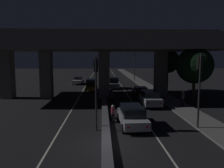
{
  "coord_description": "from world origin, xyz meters",
  "views": [
    {
      "loc": [
        -0.22,
        -13.16,
        5.44
      ],
      "look_at": [
        1.44,
        24.38,
        0.93
      ],
      "focal_mm": 35.0,
      "sensor_mm": 36.0,
      "label": 1
    }
  ],
  "objects_px": {
    "street_lamp": "(133,62)",
    "motorcycle_red_filtering_mid": "(112,96)",
    "car_white_second_oncoming": "(78,80)",
    "traffic_light_right_of_median": "(199,79)",
    "motorcycle_white_filtering_far": "(108,90)",
    "car_silver_lead": "(132,116)",
    "car_silver_fourth": "(114,83)",
    "traffic_light_left_of_median": "(96,81)",
    "motorcycle_black_filtering_near": "(113,114)",
    "car_taxi_yellow_lead_oncoming": "(91,85)",
    "car_black_third": "(140,92)",
    "car_silver_second": "(150,98)",
    "pedestrian_on_sidewalk": "(183,98)"
  },
  "relations": [
    {
      "from": "traffic_light_right_of_median",
      "to": "motorcycle_black_filtering_near",
      "type": "bearing_deg",
      "value": 158.29
    },
    {
      "from": "traffic_light_left_of_median",
      "to": "car_black_third",
      "type": "bearing_deg",
      "value": 67.62
    },
    {
      "from": "traffic_light_left_of_median",
      "to": "motorcycle_white_filtering_far",
      "type": "xyz_separation_m",
      "value": [
        1.36,
        16.85,
        -3.17
      ]
    },
    {
      "from": "traffic_light_right_of_median",
      "to": "motorcycle_white_filtering_far",
      "type": "xyz_separation_m",
      "value": [
        -6.42,
        16.85,
        -3.29
      ]
    },
    {
      "from": "street_lamp",
      "to": "car_black_third",
      "type": "height_order",
      "value": "street_lamp"
    },
    {
      "from": "traffic_light_left_of_median",
      "to": "car_silver_lead",
      "type": "xyz_separation_m",
      "value": [
        2.82,
        0.78,
        -2.9
      ]
    },
    {
      "from": "car_silver_lead",
      "to": "motorcycle_black_filtering_near",
      "type": "distance_m",
      "value": 2.31
    },
    {
      "from": "car_black_third",
      "to": "pedestrian_on_sidewalk",
      "type": "distance_m",
      "value": 7.79
    },
    {
      "from": "street_lamp",
      "to": "car_silver_second",
      "type": "distance_m",
      "value": 27.19
    },
    {
      "from": "car_silver_fourth",
      "to": "pedestrian_on_sidewalk",
      "type": "relative_size",
      "value": 2.4
    },
    {
      "from": "car_silver_fourth",
      "to": "traffic_light_left_of_median",
      "type": "bearing_deg",
      "value": 172.42
    },
    {
      "from": "car_silver_second",
      "to": "car_white_second_oncoming",
      "type": "xyz_separation_m",
      "value": [
        -10.41,
        21.58,
        -0.17
      ]
    },
    {
      "from": "motorcycle_black_filtering_near",
      "to": "motorcycle_white_filtering_far",
      "type": "bearing_deg",
      "value": -3.98
    },
    {
      "from": "car_silver_lead",
      "to": "motorcycle_red_filtering_mid",
      "type": "distance_m",
      "value": 10.83
    },
    {
      "from": "traffic_light_right_of_median",
      "to": "car_taxi_yellow_lead_oncoming",
      "type": "height_order",
      "value": "traffic_light_right_of_median"
    },
    {
      "from": "car_silver_lead",
      "to": "motorcycle_white_filtering_far",
      "type": "height_order",
      "value": "car_silver_lead"
    },
    {
      "from": "traffic_light_right_of_median",
      "to": "street_lamp",
      "type": "bearing_deg",
      "value": 90.09
    },
    {
      "from": "car_silver_lead",
      "to": "traffic_light_left_of_median",
      "type": "bearing_deg",
      "value": 103.42
    },
    {
      "from": "motorcycle_black_filtering_near",
      "to": "car_white_second_oncoming",
      "type": "bearing_deg",
      "value": 8.38
    },
    {
      "from": "traffic_light_left_of_median",
      "to": "motorcycle_white_filtering_far",
      "type": "distance_m",
      "value": 17.2
    },
    {
      "from": "car_black_third",
      "to": "motorcycle_red_filtering_mid",
      "type": "xyz_separation_m",
      "value": [
        -4.15,
        -2.61,
        -0.12
      ]
    },
    {
      "from": "street_lamp",
      "to": "motorcycle_red_filtering_mid",
      "type": "xyz_separation_m",
      "value": [
        -6.04,
        -23.29,
        -3.85
      ]
    },
    {
      "from": "car_silver_fourth",
      "to": "pedestrian_on_sidewalk",
      "type": "distance_m",
      "value": 16.82
    },
    {
      "from": "traffic_light_left_of_median",
      "to": "car_taxi_yellow_lead_oncoming",
      "type": "height_order",
      "value": "traffic_light_left_of_median"
    },
    {
      "from": "car_silver_second",
      "to": "motorcycle_white_filtering_far",
      "type": "height_order",
      "value": "car_silver_second"
    },
    {
      "from": "traffic_light_left_of_median",
      "to": "motorcycle_red_filtering_mid",
      "type": "distance_m",
      "value": 12.09
    },
    {
      "from": "traffic_light_right_of_median",
      "to": "motorcycle_white_filtering_far",
      "type": "bearing_deg",
      "value": 110.86
    },
    {
      "from": "motorcycle_red_filtering_mid",
      "to": "traffic_light_right_of_median",
      "type": "bearing_deg",
      "value": -153.34
    },
    {
      "from": "car_silver_lead",
      "to": "car_silver_second",
      "type": "bearing_deg",
      "value": -24.81
    },
    {
      "from": "car_white_second_oncoming",
      "to": "motorcycle_red_filtering_mid",
      "type": "bearing_deg",
      "value": 21.58
    },
    {
      "from": "car_taxi_yellow_lead_oncoming",
      "to": "motorcycle_white_filtering_far",
      "type": "distance_m",
      "value": 4.22
    },
    {
      "from": "traffic_light_left_of_median",
      "to": "car_taxi_yellow_lead_oncoming",
      "type": "relative_size",
      "value": 1.18
    },
    {
      "from": "traffic_light_right_of_median",
      "to": "motorcycle_white_filtering_far",
      "type": "height_order",
      "value": "traffic_light_right_of_median"
    },
    {
      "from": "car_silver_lead",
      "to": "pedestrian_on_sidewalk",
      "type": "distance_m",
      "value": 9.12
    },
    {
      "from": "car_black_third",
      "to": "motorcycle_red_filtering_mid",
      "type": "relative_size",
      "value": 2.6
    },
    {
      "from": "motorcycle_black_filtering_near",
      "to": "traffic_light_left_of_median",
      "type": "bearing_deg",
      "value": 147.68
    },
    {
      "from": "street_lamp",
      "to": "traffic_light_left_of_median",
      "type": "bearing_deg",
      "value": -102.5
    },
    {
      "from": "car_silver_second",
      "to": "motorcycle_red_filtering_mid",
      "type": "xyz_separation_m",
      "value": [
        -4.15,
        3.6,
        -0.33
      ]
    },
    {
      "from": "traffic_light_left_of_median",
      "to": "car_silver_lead",
      "type": "distance_m",
      "value": 4.12
    },
    {
      "from": "car_silver_second",
      "to": "motorcycle_red_filtering_mid",
      "type": "relative_size",
      "value": 2.36
    },
    {
      "from": "traffic_light_right_of_median",
      "to": "car_silver_second",
      "type": "xyz_separation_m",
      "value": [
        -1.94,
        7.94,
        -2.96
      ]
    },
    {
      "from": "car_black_third",
      "to": "street_lamp",
      "type": "bearing_deg",
      "value": -4.33
    },
    {
      "from": "motorcycle_black_filtering_near",
      "to": "pedestrian_on_sidewalk",
      "type": "distance_m",
      "value": 9.2
    },
    {
      "from": "car_silver_fourth",
      "to": "car_taxi_yellow_lead_oncoming",
      "type": "height_order",
      "value": "car_silver_fourth"
    },
    {
      "from": "car_silver_lead",
      "to": "traffic_light_right_of_median",
      "type": "bearing_deg",
      "value": -100.97
    },
    {
      "from": "traffic_light_right_of_median",
      "to": "car_taxi_yellow_lead_oncoming",
      "type": "distance_m",
      "value": 22.23
    },
    {
      "from": "car_silver_lead",
      "to": "car_white_second_oncoming",
      "type": "xyz_separation_m",
      "value": [
        -7.4,
        28.74,
        -0.12
      ]
    },
    {
      "from": "car_white_second_oncoming",
      "to": "car_silver_second",
      "type": "bearing_deg",
      "value": 28.14
    },
    {
      "from": "street_lamp",
      "to": "car_white_second_oncoming",
      "type": "distance_m",
      "value": 13.9
    },
    {
      "from": "street_lamp",
      "to": "pedestrian_on_sidewalk",
      "type": "distance_m",
      "value": 27.9
    }
  ]
}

